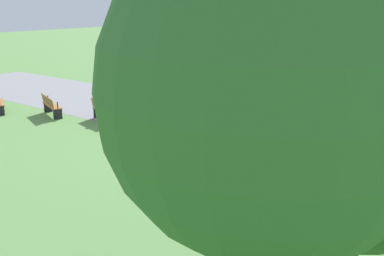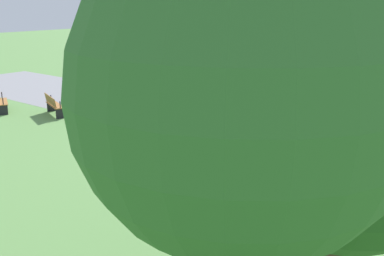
{
  "view_description": "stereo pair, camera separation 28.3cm",
  "coord_description": "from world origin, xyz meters",
  "px_view_note": "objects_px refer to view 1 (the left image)",
  "views": [
    {
      "loc": [
        9.59,
        -13.78,
        5.03
      ],
      "look_at": [
        -0.0,
        -1.62,
        0.8
      ],
      "focal_mm": 44.36,
      "sensor_mm": 36.0,
      "label": 1
    },
    {
      "loc": [
        9.81,
        -13.6,
        5.03
      ],
      "look_at": [
        -0.0,
        -1.62,
        0.8
      ],
      "focal_mm": 44.36,
      "sensor_mm": 36.0,
      "label": 2
    }
  ],
  "objects_px": {
    "bench_3": "(104,110)",
    "bench_7": "(360,164)",
    "person_seated": "(107,106)",
    "tree_0": "(269,99)",
    "tree_1": "(358,114)",
    "lamp_post": "(330,84)",
    "kiosk": "(229,66)",
    "bench_2": "(51,105)",
    "bench_6": "(284,143)",
    "bench_5": "(218,128)",
    "bench_4": "(160,118)"
  },
  "relations": [
    {
      "from": "bench_2",
      "to": "tree_0",
      "type": "distance_m",
      "value": 18.69
    },
    {
      "from": "bench_7",
      "to": "person_seated",
      "type": "height_order",
      "value": "person_seated"
    },
    {
      "from": "tree_1",
      "to": "lamp_post",
      "type": "relative_size",
      "value": 1.5
    },
    {
      "from": "person_seated",
      "to": "kiosk",
      "type": "bearing_deg",
      "value": 103.93
    },
    {
      "from": "bench_2",
      "to": "tree_1",
      "type": "relative_size",
      "value": 0.33
    },
    {
      "from": "bench_3",
      "to": "tree_1",
      "type": "height_order",
      "value": "tree_1"
    },
    {
      "from": "lamp_post",
      "to": "bench_7",
      "type": "bearing_deg",
      "value": -28.61
    },
    {
      "from": "bench_6",
      "to": "kiosk",
      "type": "height_order",
      "value": "kiosk"
    },
    {
      "from": "bench_2",
      "to": "tree_1",
      "type": "height_order",
      "value": "tree_1"
    },
    {
      "from": "bench_2",
      "to": "person_seated",
      "type": "bearing_deg",
      "value": 40.54
    },
    {
      "from": "tree_0",
      "to": "kiosk",
      "type": "xyz_separation_m",
      "value": [
        -13.25,
        19.26,
        -2.94
      ]
    },
    {
      "from": "tree_0",
      "to": "tree_1",
      "type": "xyz_separation_m",
      "value": [
        -0.28,
        2.88,
        -0.71
      ]
    },
    {
      "from": "bench_6",
      "to": "tree_0",
      "type": "height_order",
      "value": "tree_0"
    },
    {
      "from": "bench_7",
      "to": "person_seated",
      "type": "relative_size",
      "value": 1.47
    },
    {
      "from": "bench_4",
      "to": "tree_1",
      "type": "height_order",
      "value": "tree_1"
    },
    {
      "from": "bench_2",
      "to": "lamp_post",
      "type": "height_order",
      "value": "lamp_post"
    },
    {
      "from": "bench_5",
      "to": "tree_0",
      "type": "bearing_deg",
      "value": -53.33
    },
    {
      "from": "bench_2",
      "to": "bench_6",
      "type": "distance_m",
      "value": 10.87
    },
    {
      "from": "bench_5",
      "to": "bench_6",
      "type": "xyz_separation_m",
      "value": [
        2.74,
        -0.16,
        0.0
      ]
    },
    {
      "from": "bench_6",
      "to": "bench_7",
      "type": "distance_m",
      "value": 2.74
    },
    {
      "from": "bench_7",
      "to": "kiosk",
      "type": "xyz_separation_m",
      "value": [
        -10.84,
        9.39,
        0.87
      ]
    },
    {
      "from": "bench_2",
      "to": "bench_7",
      "type": "xyz_separation_m",
      "value": [
        13.49,
        0.81,
        0.0
      ]
    },
    {
      "from": "person_seated",
      "to": "tree_1",
      "type": "xyz_separation_m",
      "value": [
        12.97,
        -7.13,
        2.94
      ]
    },
    {
      "from": "tree_0",
      "to": "person_seated",
      "type": "bearing_deg",
      "value": 142.91
    },
    {
      "from": "bench_4",
      "to": "lamp_post",
      "type": "bearing_deg",
      "value": 9.04
    },
    {
      "from": "person_seated",
      "to": "kiosk",
      "type": "xyz_separation_m",
      "value": [
        -0.01,
        9.25,
        0.7
      ]
    },
    {
      "from": "bench_7",
      "to": "tree_0",
      "type": "bearing_deg",
      "value": -90.17
    },
    {
      "from": "bench_2",
      "to": "bench_4",
      "type": "xyz_separation_m",
      "value": [
        5.31,
        1.31,
        0.0
      ]
    },
    {
      "from": "bench_5",
      "to": "kiosk",
      "type": "height_order",
      "value": "kiosk"
    },
    {
      "from": "bench_3",
      "to": "bench_7",
      "type": "height_order",
      "value": "same"
    },
    {
      "from": "bench_5",
      "to": "lamp_post",
      "type": "relative_size",
      "value": 0.47
    },
    {
      "from": "bench_3",
      "to": "bench_5",
      "type": "xyz_separation_m",
      "value": [
        5.43,
        0.66,
        0.0
      ]
    },
    {
      "from": "bench_5",
      "to": "bench_7",
      "type": "height_order",
      "value": "same"
    },
    {
      "from": "bench_3",
      "to": "bench_7",
      "type": "relative_size",
      "value": 1.0
    },
    {
      "from": "bench_2",
      "to": "bench_7",
      "type": "distance_m",
      "value": 13.51
    },
    {
      "from": "kiosk",
      "to": "bench_2",
      "type": "bearing_deg",
      "value": -107.6
    },
    {
      "from": "lamp_post",
      "to": "kiosk",
      "type": "bearing_deg",
      "value": 137.64
    },
    {
      "from": "bench_6",
      "to": "bench_5",
      "type": "bearing_deg",
      "value": 169.61
    },
    {
      "from": "bench_2",
      "to": "bench_5",
      "type": "bearing_deg",
      "value": 31.17
    },
    {
      "from": "bench_4",
      "to": "person_seated",
      "type": "height_order",
      "value": "person_seated"
    },
    {
      "from": "kiosk",
      "to": "tree_1",
      "type": "bearing_deg",
      "value": -54.69
    },
    {
      "from": "bench_2",
      "to": "bench_6",
      "type": "height_order",
      "value": "same"
    },
    {
      "from": "bench_5",
      "to": "lamp_post",
      "type": "bearing_deg",
      "value": 1.19
    },
    {
      "from": "bench_2",
      "to": "tree_0",
      "type": "bearing_deg",
      "value": -8.87
    },
    {
      "from": "bench_6",
      "to": "kiosk",
      "type": "xyz_separation_m",
      "value": [
        -8.14,
        8.9,
        0.87
      ]
    },
    {
      "from": "bench_6",
      "to": "kiosk",
      "type": "distance_m",
      "value": 12.09
    },
    {
      "from": "bench_5",
      "to": "person_seated",
      "type": "bearing_deg",
      "value": -174.51
    },
    {
      "from": "person_seated",
      "to": "tree_0",
      "type": "bearing_deg",
      "value": -23.21
    },
    {
      "from": "bench_5",
      "to": "tree_0",
      "type": "height_order",
      "value": "tree_0"
    },
    {
      "from": "lamp_post",
      "to": "bench_5",
      "type": "bearing_deg",
      "value": -178.81
    }
  ]
}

